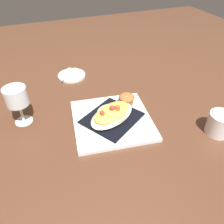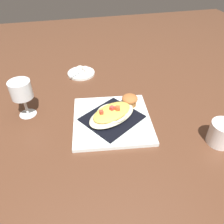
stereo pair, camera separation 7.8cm
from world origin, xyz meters
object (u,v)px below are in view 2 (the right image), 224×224
(muffin, at_px, (130,100))
(creamer_cup_0, at_px, (87,71))
(square_plate, at_px, (112,120))
(stemmed_glass, at_px, (21,92))
(coffee_mug, at_px, (222,135))
(gratin_dish, at_px, (112,114))
(spoon, at_px, (80,72))
(creamer_cup_2, at_px, (80,68))
(creamer_saucer, at_px, (81,73))
(creamer_cup_1, at_px, (85,68))

(muffin, xyz_separation_m, creamer_cup_0, (0.12, -0.30, -0.02))
(square_plate, bearing_deg, stemmed_glass, -21.02)
(muffin, distance_m, stemmed_glass, 0.39)
(coffee_mug, bearing_deg, gratin_dish, -30.15)
(spoon, bearing_deg, muffin, 116.50)
(gratin_dish, height_order, muffin, gratin_dish)
(creamer_cup_2, bearing_deg, creamer_saucer, 91.77)
(gratin_dish, relative_size, spoon, 2.67)
(square_plate, distance_m, spoon, 0.38)
(coffee_mug, bearing_deg, square_plate, -30.15)
(creamer_cup_0, distance_m, creamer_cup_2, 0.05)
(creamer_cup_1, bearing_deg, creamer_saucer, 40.20)
(creamer_cup_0, xyz_separation_m, creamer_cup_2, (0.03, -0.04, 0.00))
(square_plate, xyz_separation_m, stemmed_glass, (0.30, -0.12, 0.10))
(spoon, bearing_deg, coffee_mug, 124.62)
(creamer_cup_2, bearing_deg, coffee_mug, 122.93)
(square_plate, height_order, creamer_cup_1, creamer_cup_1)
(stemmed_glass, relative_size, creamer_cup_2, 5.93)
(gratin_dish, relative_size, stemmed_glass, 1.51)
(muffin, distance_m, creamer_saucer, 0.35)
(spoon, xyz_separation_m, creamer_cup_1, (-0.03, -0.02, 0.00))
(creamer_saucer, relative_size, spoon, 1.61)
(creamer_saucer, bearing_deg, spoon, 40.20)
(creamer_cup_0, xyz_separation_m, creamer_cup_1, (0.01, -0.02, 0.00))
(stemmed_glass, xyz_separation_m, creamer_saucer, (-0.24, -0.26, -0.10))
(muffin, relative_size, coffee_mug, 0.56)
(muffin, bearing_deg, coffee_mug, 132.83)
(creamer_cup_2, bearing_deg, creamer_cup_0, 130.20)
(gratin_dish, distance_m, creamer_saucer, 0.38)
(muffin, bearing_deg, spoon, -63.50)
(square_plate, relative_size, gratin_dish, 1.28)
(muffin, xyz_separation_m, coffee_mug, (-0.23, 0.25, -0.00))
(creamer_cup_0, bearing_deg, square_plate, 95.41)
(gratin_dish, relative_size, creamer_cup_1, 8.98)
(muffin, bearing_deg, creamer_cup_0, -68.35)
(coffee_mug, height_order, spoon, coffee_mug)
(square_plate, xyz_separation_m, coffee_mug, (-0.32, 0.18, 0.03))
(gratin_dish, relative_size, creamer_cup_0, 8.98)
(square_plate, xyz_separation_m, spoon, (0.07, -0.37, 0.01))
(creamer_cup_0, bearing_deg, spoon, -4.86)
(creamer_cup_2, bearing_deg, square_plate, 99.08)
(gratin_dish, xyz_separation_m, stemmed_glass, (0.30, -0.12, 0.07))
(stemmed_glass, relative_size, spoon, 1.76)
(gratin_dish, bearing_deg, stemmed_glass, -21.02)
(creamer_cup_0, height_order, creamer_cup_2, same)
(coffee_mug, bearing_deg, creamer_saucer, -55.78)
(gratin_dish, distance_m, creamer_cup_1, 0.40)
(coffee_mug, height_order, stemmed_glass, stemmed_glass)
(muffin, relative_size, creamer_cup_1, 2.56)
(square_plate, bearing_deg, muffin, -142.96)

